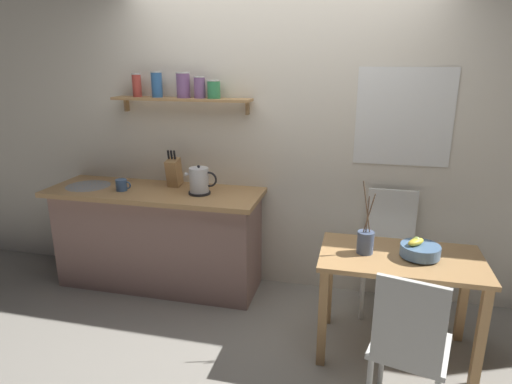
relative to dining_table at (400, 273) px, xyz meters
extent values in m
plane|color=gray|center=(-0.98, 0.19, -0.60)|extent=(14.00, 14.00, 0.00)
cube|color=silver|center=(-0.78, 0.84, 0.75)|extent=(6.80, 0.10, 2.70)
cube|color=white|center=(0.00, 0.78, 0.93)|extent=(0.72, 0.01, 0.74)
cube|color=silver|center=(0.00, 0.79, 0.93)|extent=(0.66, 0.01, 0.68)
cube|color=gray|center=(-1.98, 0.51, -0.17)|extent=(1.74, 0.52, 0.85)
cube|color=tan|center=(-1.98, 0.49, 0.27)|extent=(1.83, 0.63, 0.04)
cylinder|color=#B7BABF|center=(-2.59, 0.47, 0.29)|extent=(0.38, 0.38, 0.01)
cube|color=tan|center=(-1.78, 0.68, 1.04)|extent=(1.19, 0.18, 0.02)
cube|color=#99754C|center=(-2.32, 0.76, 0.98)|extent=(0.02, 0.06, 0.12)
cube|color=#99754C|center=(-1.23, 0.76, 0.98)|extent=(0.02, 0.06, 0.12)
cylinder|color=#BC4238|center=(-2.17, 0.68, 1.14)|extent=(0.07, 0.07, 0.18)
cylinder|color=silver|center=(-2.17, 0.68, 1.23)|extent=(0.08, 0.08, 0.01)
cylinder|color=#3366A3|center=(-1.99, 0.68, 1.15)|extent=(0.09, 0.09, 0.20)
cylinder|color=silver|center=(-1.99, 0.68, 1.25)|extent=(0.09, 0.09, 0.01)
cylinder|color=#7F5689|center=(-1.75, 0.68, 1.14)|extent=(0.11, 0.11, 0.19)
cylinder|color=silver|center=(-1.75, 0.68, 1.25)|extent=(0.12, 0.12, 0.01)
cylinder|color=#7F5689|center=(-1.61, 0.68, 1.13)|extent=(0.09, 0.09, 0.16)
cylinder|color=silver|center=(-1.61, 0.68, 1.22)|extent=(0.10, 0.10, 0.01)
cylinder|color=#388E56|center=(-1.49, 0.68, 1.12)|extent=(0.10, 0.10, 0.14)
cylinder|color=silver|center=(-1.49, 0.68, 1.19)|extent=(0.11, 0.11, 0.01)
cube|color=tan|center=(0.00, 0.00, 0.11)|extent=(1.04, 0.60, 0.03)
cube|color=tan|center=(-0.47, -0.25, -0.25)|extent=(0.06, 0.06, 0.69)
cube|color=tan|center=(0.47, -0.25, -0.25)|extent=(0.06, 0.06, 0.69)
cube|color=tan|center=(-0.47, 0.25, -0.25)|extent=(0.06, 0.06, 0.69)
cube|color=tan|center=(0.47, 0.25, -0.25)|extent=(0.06, 0.06, 0.69)
cube|color=silver|center=(0.03, -0.59, -0.14)|extent=(0.48, 0.49, 0.03)
cube|color=silver|center=(-0.02, -0.78, 0.11)|extent=(0.34, 0.11, 0.47)
cylinder|color=silver|center=(0.23, -0.46, -0.37)|extent=(0.03, 0.03, 0.44)
cylinder|color=silver|center=(-0.09, -0.39, -0.37)|extent=(0.03, 0.03, 0.44)
cube|color=white|center=(-0.03, 0.53, -0.15)|extent=(0.44, 0.41, 0.03)
cube|color=white|center=(-0.03, 0.72, 0.11)|extent=(0.38, 0.03, 0.50)
cylinder|color=white|center=(-0.22, 0.36, -0.38)|extent=(0.03, 0.03, 0.43)
cylinder|color=white|center=(0.16, 0.36, -0.38)|extent=(0.03, 0.03, 0.43)
cylinder|color=white|center=(-0.22, 0.71, -0.38)|extent=(0.03, 0.03, 0.43)
cylinder|color=white|center=(0.16, 0.71, -0.38)|extent=(0.03, 0.03, 0.43)
cylinder|color=#51759E|center=(0.11, 0.00, 0.13)|extent=(0.11, 0.11, 0.01)
cylinder|color=#51759E|center=(0.11, 0.00, 0.17)|extent=(0.25, 0.25, 0.07)
ellipsoid|color=yellow|center=(0.08, 0.00, 0.23)|extent=(0.14, 0.14, 0.04)
sphere|color=#8EA84C|center=(0.08, 0.02, 0.23)|extent=(0.06, 0.06, 0.06)
cylinder|color=#475675|center=(-0.23, 0.00, 0.20)|extent=(0.11, 0.11, 0.15)
cylinder|color=brown|center=(-0.24, 0.00, 0.44)|extent=(0.07, 0.02, 0.34)
cylinder|color=brown|center=(-0.23, -0.01, 0.40)|extent=(0.01, 0.01, 0.25)
cylinder|color=brown|center=(-0.22, -0.01, 0.40)|extent=(0.07, 0.03, 0.26)
cylinder|color=black|center=(-1.57, 0.48, 0.30)|extent=(0.18, 0.18, 0.02)
cylinder|color=silver|center=(-1.57, 0.48, 0.41)|extent=(0.16, 0.16, 0.20)
sphere|color=black|center=(-1.57, 0.48, 0.52)|extent=(0.02, 0.02, 0.02)
cone|color=silver|center=(-1.66, 0.48, 0.45)|extent=(0.04, 0.04, 0.04)
torus|color=black|center=(-1.48, 0.48, 0.42)|extent=(0.13, 0.02, 0.13)
cube|color=tan|center=(-1.85, 0.63, 0.42)|extent=(0.10, 0.16, 0.25)
cylinder|color=black|center=(-1.88, 0.60, 0.58)|extent=(0.02, 0.03, 0.08)
cylinder|color=black|center=(-1.85, 0.60, 0.58)|extent=(0.02, 0.03, 0.08)
cylinder|color=black|center=(-1.83, 0.60, 0.58)|extent=(0.02, 0.03, 0.08)
cylinder|color=#3D5B89|center=(-2.23, 0.41, 0.34)|extent=(0.09, 0.09, 0.10)
torus|color=#3D5B89|center=(-2.18, 0.41, 0.34)|extent=(0.07, 0.01, 0.07)
camera|label=1|loc=(-0.30, -2.78, 1.35)|focal=30.96mm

